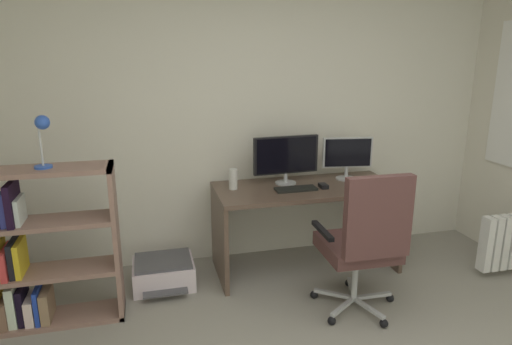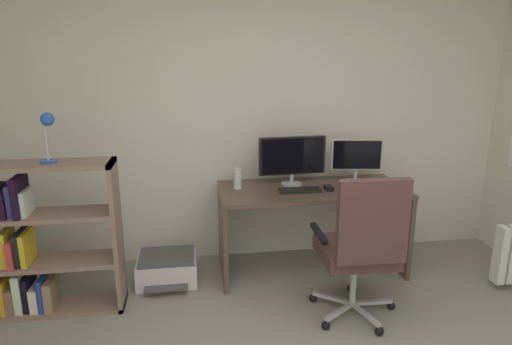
{
  "view_description": "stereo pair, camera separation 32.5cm",
  "coord_description": "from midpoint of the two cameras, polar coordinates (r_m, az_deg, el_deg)",
  "views": [
    {
      "loc": [
        -0.89,
        -1.37,
        1.81
      ],
      "look_at": [
        -0.11,
        1.68,
        0.97
      ],
      "focal_mm": 31.12,
      "sensor_mm": 36.0,
      "label": 1
    },
    {
      "loc": [
        -0.57,
        -1.43,
        1.81
      ],
      "look_at": [
        -0.11,
        1.68,
        0.97
      ],
      "focal_mm": 31.12,
      "sensor_mm": 36.0,
      "label": 2
    }
  ],
  "objects": [
    {
      "name": "wall_back",
      "position": [
        3.92,
        -3.5,
        8.36
      ],
      "size": [
        4.51,
        0.1,
        2.72
      ],
      "primitive_type": "cube",
      "color": "silver",
      "rests_on": "ground"
    },
    {
      "name": "desk",
      "position": [
        3.78,
        4.01,
        -4.59
      ],
      "size": [
        1.53,
        0.67,
        0.74
      ],
      "color": "brown",
      "rests_on": "ground"
    },
    {
      "name": "monitor_main",
      "position": [
        3.73,
        1.4,
        2.04
      ],
      "size": [
        0.57,
        0.18,
        0.41
      ],
      "color": "#B2B5B7",
      "rests_on": "desk"
    },
    {
      "name": "monitor_secondary",
      "position": [
        3.92,
        9.35,
        2.25
      ],
      "size": [
        0.44,
        0.18,
        0.37
      ],
      "color": "#B2B5B7",
      "rests_on": "desk"
    },
    {
      "name": "keyboard",
      "position": [
        3.6,
        2.59,
        -2.17
      ],
      "size": [
        0.34,
        0.13,
        0.02
      ],
      "primitive_type": "cube",
      "rotation": [
        0.0,
        0.0,
        0.0
      ],
      "color": "black",
      "rests_on": "desk"
    },
    {
      "name": "computer_mouse",
      "position": [
        3.68,
        6.18,
        -1.76
      ],
      "size": [
        0.06,
        0.1,
        0.03
      ],
      "primitive_type": "cube",
      "rotation": [
        0.0,
        0.0,
        -0.02
      ],
      "color": "black",
      "rests_on": "desk"
    },
    {
      "name": "desktop_speaker",
      "position": [
        3.62,
        -5.53,
        -0.89
      ],
      "size": [
        0.07,
        0.07,
        0.17
      ],
      "primitive_type": "cylinder",
      "color": "silver",
      "rests_on": "desk"
    },
    {
      "name": "office_chair",
      "position": [
        3.12,
        10.88,
        -8.49
      ],
      "size": [
        0.62,
        0.63,
        1.08
      ],
      "color": "#B7BABC",
      "rests_on": "ground"
    },
    {
      "name": "bookshelf",
      "position": [
        3.44,
        -29.63,
        -9.43
      ],
      "size": [
        0.93,
        0.28,
        1.1
      ],
      "color": "#8D695D",
      "rests_on": "ground"
    },
    {
      "name": "desk_lamp",
      "position": [
        3.17,
        -28.47,
        4.53
      ],
      "size": [
        0.13,
        0.11,
        0.34
      ],
      "color": "blue",
      "rests_on": "bookshelf"
    },
    {
      "name": "printer",
      "position": [
        3.77,
        -14.28,
        -12.4
      ],
      "size": [
        0.48,
        0.49,
        0.22
      ],
      "color": "silver",
      "rests_on": "ground"
    }
  ]
}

